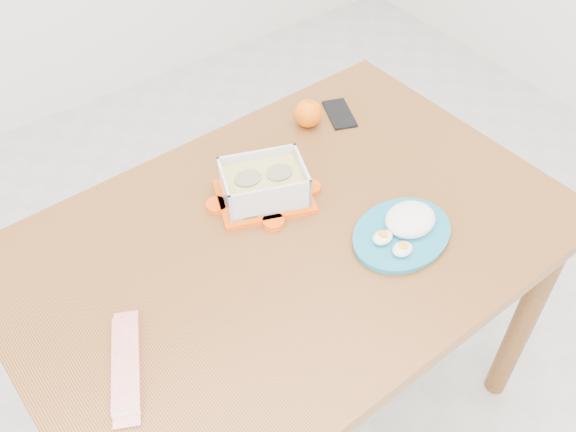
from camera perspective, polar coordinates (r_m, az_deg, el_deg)
ground at (r=2.03m, az=3.47°, el=-13.88°), size 3.50×3.50×0.00m
dining_table at (r=1.43m, az=0.00°, el=-4.45°), size 1.21×0.83×0.75m
food_container at (r=1.41m, az=-2.16°, el=2.83°), size 0.25×0.22×0.09m
orange_fruit at (r=1.62m, az=1.79°, el=9.10°), size 0.07×0.07×0.07m
rice_plate at (r=1.37m, az=10.34°, el=-1.04°), size 0.26×0.26×0.06m
candy_bar at (r=1.20m, az=-14.21°, el=-12.66°), size 0.13×0.19×0.02m
smartphone at (r=1.67m, az=4.60°, el=9.04°), size 0.10×0.13×0.01m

